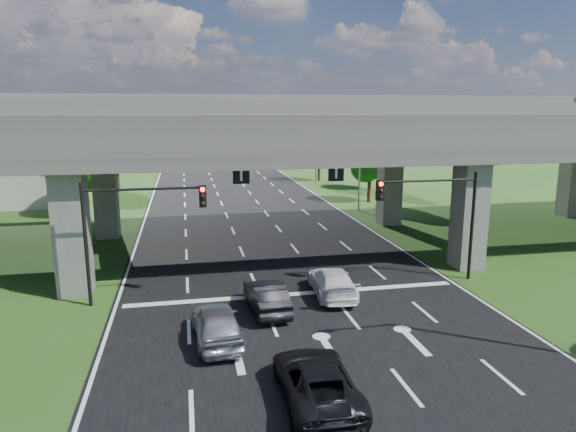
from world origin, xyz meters
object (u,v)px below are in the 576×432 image
object	(u,v)px
car_silver	(217,323)
car_dark	(266,296)
signal_right	(437,207)
signal_left	(132,219)
car_white	(332,282)
car_trailing	(316,381)
streetlight_far	(356,147)
streetlight_beyond	(313,138)

from	to	relation	value
car_silver	car_dark	size ratio (longest dim) A/B	1.05
signal_right	car_silver	world-z (taller)	signal_right
signal_left	car_silver	distance (m)	7.09
signal_left	car_white	bearing A→B (deg)	-5.59
signal_right	car_silver	bearing A→B (deg)	-157.09
car_dark	car_trailing	xyz separation A→B (m)	(0.39, -7.76, -0.01)
car_white	car_trailing	bearing A→B (deg)	74.72
signal_right	car_white	distance (m)	7.01
streetlight_far	car_dark	size ratio (longest dim) A/B	2.33
car_silver	car_white	xyz separation A→B (m)	(6.07, 4.17, -0.07)
car_dark	car_white	world-z (taller)	car_dark
streetlight_far	car_trailing	bearing A→B (deg)	-110.89
signal_right	signal_left	world-z (taller)	same
car_white	streetlight_far	bearing A→B (deg)	-107.52
car_trailing	streetlight_far	bearing A→B (deg)	-109.81
streetlight_beyond	car_dark	xyz separation A→B (m)	(-11.90, -38.40, -5.11)
streetlight_far	car_white	world-z (taller)	streetlight_far
signal_right	car_dark	xyz separation A→B (m)	(-9.62, -2.34, -3.45)
streetlight_far	car_silver	size ratio (longest dim) A/B	2.22
streetlight_far	signal_left	bearing A→B (deg)	-131.78
signal_right	signal_left	size ratio (longest dim) A/B	1.00
signal_left	car_white	world-z (taller)	signal_left
car_white	car_trailing	world-z (taller)	same
streetlight_beyond	car_silver	size ratio (longest dim) A/B	2.22
car_dark	signal_right	bearing A→B (deg)	-169.73
car_silver	streetlight_far	bearing A→B (deg)	-123.16
signal_left	streetlight_beyond	xyz separation A→B (m)	(17.92, 36.06, 1.66)
signal_right	signal_left	distance (m)	15.65
car_white	car_dark	bearing A→B (deg)	25.30
signal_right	signal_left	xyz separation A→B (m)	(-15.65, 0.00, 0.00)
signal_right	car_dark	world-z (taller)	signal_right
signal_left	streetlight_far	xyz separation A→B (m)	(17.92, 20.06, 1.66)
signal_left	car_white	distance (m)	10.27
car_silver	car_white	distance (m)	7.37
signal_right	streetlight_beyond	xyz separation A→B (m)	(2.27, 36.06, 1.66)
streetlight_far	car_dark	bearing A→B (deg)	-117.97
signal_right	car_trailing	bearing A→B (deg)	-132.43
streetlight_beyond	car_dark	size ratio (longest dim) A/B	2.33
signal_right	car_dark	bearing A→B (deg)	-166.31
streetlight_far	car_silver	xyz separation A→B (m)	(-14.37, -25.17, -5.05)
signal_right	streetlight_beyond	bearing A→B (deg)	86.39
car_dark	streetlight_far	bearing A→B (deg)	-121.39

